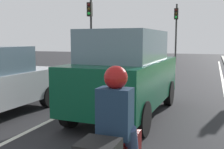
% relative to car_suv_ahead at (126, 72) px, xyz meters
% --- Properties ---
extents(ground_plane, '(60.00, 60.00, 0.00)m').
position_rel_car_suv_ahead_xyz_m(ground_plane, '(-0.94, 4.97, -1.17)').
color(ground_plane, '#262628').
extents(lane_line_center, '(0.12, 32.00, 0.01)m').
position_rel_car_suv_ahead_xyz_m(lane_line_center, '(-1.64, 4.97, -1.16)').
color(lane_line_center, silver).
rests_on(lane_line_center, ground).
extents(lane_line_right_edge, '(0.12, 32.00, 0.01)m').
position_rel_car_suv_ahead_xyz_m(lane_line_right_edge, '(2.66, 4.97, -1.16)').
color(lane_line_right_edge, silver).
rests_on(lane_line_right_edge, ground).
extents(car_suv_ahead, '(2.07, 4.55, 2.28)m').
position_rel_car_suv_ahead_xyz_m(car_suv_ahead, '(0.00, 0.00, 0.00)').
color(car_suv_ahead, '#0C472D').
rests_on(car_suv_ahead, ground).
extents(rider_person, '(0.50, 0.40, 1.16)m').
position_rel_car_suv_ahead_xyz_m(rider_person, '(1.13, -4.02, 0.02)').
color(rider_person, '#192D47').
rests_on(rider_person, ground).
extents(traffic_light_overhead_left, '(0.32, 0.50, 4.78)m').
position_rel_car_suv_ahead_xyz_m(traffic_light_overhead_left, '(-5.58, 9.77, 2.04)').
color(traffic_light_overhead_left, '#2D2D2D').
rests_on(traffic_light_overhead_left, ground).
extents(traffic_light_far_median, '(0.32, 0.50, 4.97)m').
position_rel_car_suv_ahead_xyz_m(traffic_light_far_median, '(-0.84, 16.36, 2.14)').
color(traffic_light_far_median, '#2D2D2D').
rests_on(traffic_light_far_median, ground).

